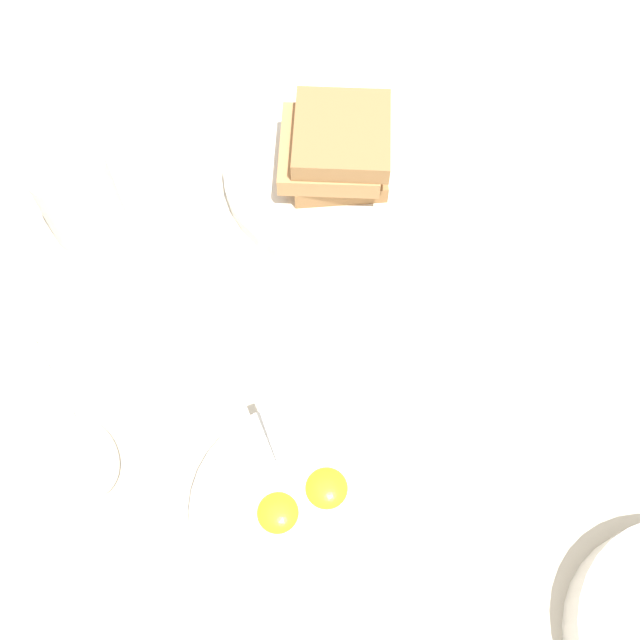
{
  "coord_description": "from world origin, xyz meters",
  "views": [
    {
      "loc": [
        -0.03,
        -0.26,
        0.6
      ],
      "look_at": [
        -0.02,
        0.04,
        0.02
      ],
      "focal_mm": 42.0,
      "sensor_mm": 36.0,
      "label": 1
    }
  ],
  "objects_px": {
    "toast_sandwich": "(337,148)",
    "soup_spoon": "(78,446)",
    "egg_bowl": "(298,511)",
    "toast_plate": "(337,172)",
    "drinking_cup": "(78,196)"
  },
  "relations": [
    {
      "from": "toast_sandwich",
      "to": "soup_spoon",
      "type": "relative_size",
      "value": 0.69
    },
    {
      "from": "egg_bowl",
      "to": "toast_sandwich",
      "type": "xyz_separation_m",
      "value": [
        0.05,
        0.33,
        0.03
      ]
    },
    {
      "from": "toast_sandwich",
      "to": "toast_plate",
      "type": "bearing_deg",
      "value": 76.08
    },
    {
      "from": "drinking_cup",
      "to": "egg_bowl",
      "type": "bearing_deg",
      "value": -56.4
    },
    {
      "from": "soup_spoon",
      "to": "toast_plate",
      "type": "bearing_deg",
      "value": 50.38
    },
    {
      "from": "toast_plate",
      "to": "drinking_cup",
      "type": "distance_m",
      "value": 0.25
    },
    {
      "from": "egg_bowl",
      "to": "drinking_cup",
      "type": "relative_size",
      "value": 1.83
    },
    {
      "from": "egg_bowl",
      "to": "toast_plate",
      "type": "xyz_separation_m",
      "value": [
        0.05,
        0.33,
        -0.01
      ]
    },
    {
      "from": "toast_plate",
      "to": "drinking_cup",
      "type": "xyz_separation_m",
      "value": [
        -0.24,
        -0.05,
        0.04
      ]
    },
    {
      "from": "egg_bowl",
      "to": "soup_spoon",
      "type": "distance_m",
      "value": 0.19
    },
    {
      "from": "drinking_cup",
      "to": "soup_spoon",
      "type": "bearing_deg",
      "value": -86.47
    },
    {
      "from": "toast_plate",
      "to": "soup_spoon",
      "type": "relative_size",
      "value": 1.44
    },
    {
      "from": "toast_plate",
      "to": "egg_bowl",
      "type": "bearing_deg",
      "value": -98.21
    },
    {
      "from": "toast_sandwich",
      "to": "drinking_cup",
      "type": "relative_size",
      "value": 1.2
    },
    {
      "from": "toast_plate",
      "to": "toast_sandwich",
      "type": "height_order",
      "value": "toast_sandwich"
    }
  ]
}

